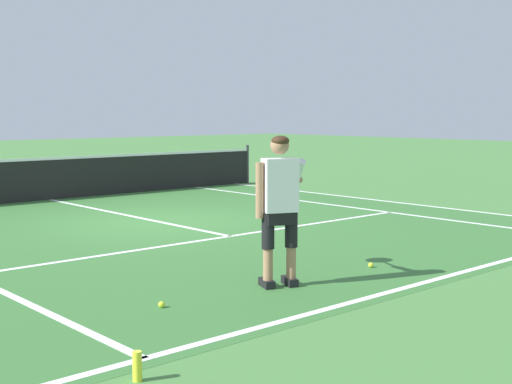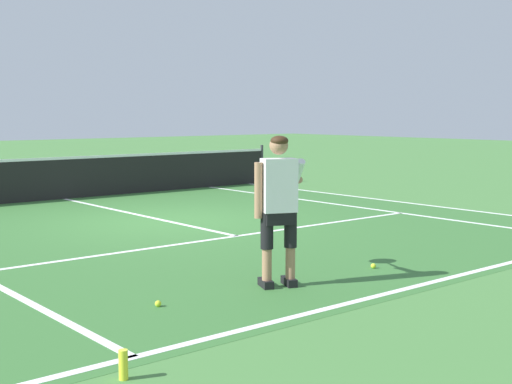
% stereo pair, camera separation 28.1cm
% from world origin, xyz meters
% --- Properties ---
extents(ground_plane, '(80.00, 80.00, 0.00)m').
position_xyz_m(ground_plane, '(0.00, 0.00, 0.00)').
color(ground_plane, '#477F3D').
extents(court_inner_surface, '(10.98, 10.69, 0.00)m').
position_xyz_m(court_inner_surface, '(0.00, -0.80, 0.00)').
color(court_inner_surface, '#387033').
rests_on(court_inner_surface, ground).
extents(line_baseline, '(10.98, 0.10, 0.01)m').
position_xyz_m(line_baseline, '(0.00, -5.95, 0.00)').
color(line_baseline, white).
rests_on(line_baseline, ground).
extents(line_service, '(8.23, 0.10, 0.01)m').
position_xyz_m(line_service, '(0.00, -2.06, 0.00)').
color(line_service, white).
rests_on(line_service, ground).
extents(line_centre_service, '(0.10, 6.40, 0.01)m').
position_xyz_m(line_centre_service, '(0.00, 1.14, 0.00)').
color(line_centre_service, white).
rests_on(line_centre_service, ground).
extents(line_singles_right, '(0.10, 10.29, 0.01)m').
position_xyz_m(line_singles_right, '(4.12, -0.80, 0.00)').
color(line_singles_right, white).
rests_on(line_singles_right, ground).
extents(line_doubles_right, '(0.10, 10.29, 0.01)m').
position_xyz_m(line_doubles_right, '(5.49, -0.80, 0.00)').
color(line_doubles_right, white).
rests_on(line_doubles_right, ground).
extents(tennis_net, '(11.96, 0.08, 1.07)m').
position_xyz_m(tennis_net, '(0.00, 4.34, 0.50)').
color(tennis_net, '#333338').
rests_on(tennis_net, ground).
extents(tennis_player, '(0.96, 0.98, 1.71)m').
position_xyz_m(tennis_player, '(-1.66, -4.94, 0.99)').
color(tennis_player, black).
rests_on(tennis_player, ground).
extents(tennis_ball_near_feet, '(0.07, 0.07, 0.07)m').
position_xyz_m(tennis_ball_near_feet, '(-0.12, -5.02, 0.03)').
color(tennis_ball_near_feet, '#CCE02D').
rests_on(tennis_ball_near_feet, ground).
extents(tennis_ball_by_baseline, '(0.07, 0.07, 0.07)m').
position_xyz_m(tennis_ball_by_baseline, '(-3.17, -4.79, 0.03)').
color(tennis_ball_by_baseline, '#CCE02D').
rests_on(tennis_ball_by_baseline, ground).
extents(water_bottle, '(0.07, 0.07, 0.23)m').
position_xyz_m(water_bottle, '(-4.41, -6.31, 0.11)').
color(water_bottle, yellow).
rests_on(water_bottle, ground).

